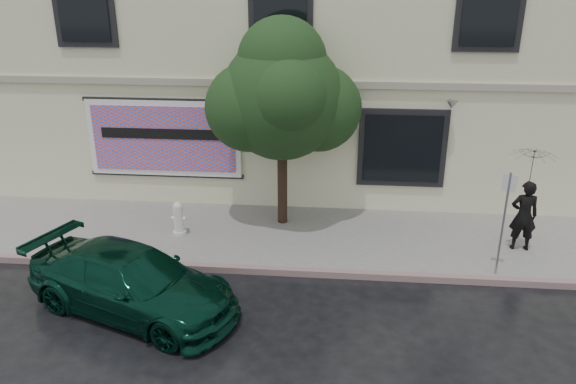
# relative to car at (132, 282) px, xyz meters

# --- Properties ---
(ground) EXTENTS (90.00, 90.00, 0.00)m
(ground) POSITION_rel_car_xyz_m (2.41, 0.17, -0.64)
(ground) COLOR black
(ground) RESTS_ON ground
(sidewalk) EXTENTS (20.00, 3.50, 0.15)m
(sidewalk) POSITION_rel_car_xyz_m (2.41, 3.42, -0.57)
(sidewalk) COLOR gray
(sidewalk) RESTS_ON ground
(curb) EXTENTS (20.00, 0.18, 0.16)m
(curb) POSITION_rel_car_xyz_m (2.41, 1.67, -0.57)
(curb) COLOR slate
(curb) RESTS_ON ground
(building) EXTENTS (20.00, 8.12, 7.00)m
(building) POSITION_rel_car_xyz_m (2.41, 9.16, 2.86)
(building) COLOR beige
(building) RESTS_ON ground
(billboard) EXTENTS (4.30, 0.16, 2.20)m
(billboard) POSITION_rel_car_xyz_m (-0.79, 5.09, 1.41)
(billboard) COLOR white
(billboard) RESTS_ON ground
(car) EXTENTS (4.82, 3.40, 1.29)m
(car) POSITION_rel_car_xyz_m (0.00, 0.00, 0.00)
(car) COLOR black
(car) RESTS_ON ground
(pedestrian) EXTENTS (0.64, 0.43, 1.71)m
(pedestrian) POSITION_rel_car_xyz_m (8.28, 3.14, 0.36)
(pedestrian) COLOR black
(pedestrian) RESTS_ON sidewalk
(umbrella) EXTENTS (1.37, 1.37, 0.78)m
(umbrella) POSITION_rel_car_xyz_m (8.28, 3.14, 1.61)
(umbrella) COLOR black
(umbrella) RESTS_ON pedestrian
(street_tree) EXTENTS (2.99, 2.99, 4.77)m
(street_tree) POSITION_rel_car_xyz_m (2.54, 4.14, 2.77)
(street_tree) COLOR #332517
(street_tree) RESTS_ON sidewalk
(fire_hydrant) EXTENTS (0.35, 0.33, 0.87)m
(fire_hydrant) POSITION_rel_car_xyz_m (0.05, 3.17, -0.07)
(fire_hydrant) COLOR silver
(fire_hydrant) RESTS_ON sidewalk
(sign_pole) EXTENTS (0.28, 0.10, 2.34)m
(sign_pole) POSITION_rel_car_xyz_m (7.44, 1.87, 0.93)
(sign_pole) COLOR #999CA1
(sign_pole) RESTS_ON sidewalk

